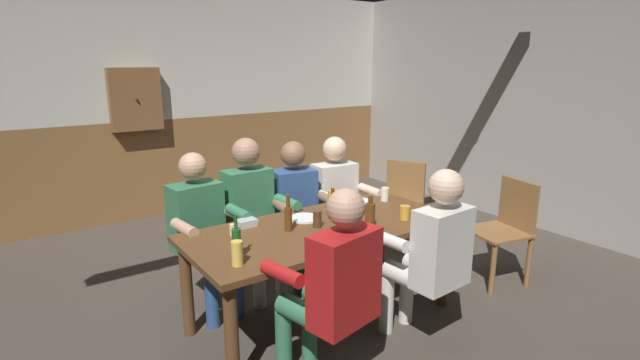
# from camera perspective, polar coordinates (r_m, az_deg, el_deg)

# --- Properties ---
(ground_plane) EXTENTS (7.51, 7.51, 0.00)m
(ground_plane) POSITION_cam_1_polar(r_m,az_deg,el_deg) (3.76, -1.23, -15.22)
(ground_plane) COLOR #423A33
(back_wall_upper) EXTENTS (6.26, 0.12, 1.53)m
(back_wall_upper) POSITION_cam_1_polar(r_m,az_deg,el_deg) (6.00, -17.95, 14.39)
(back_wall_upper) COLOR beige
(back_wall_wainscot) EXTENTS (6.26, 0.12, 1.17)m
(back_wall_wainscot) POSITION_cam_1_polar(r_m,az_deg,el_deg) (6.13, -17.00, 1.70)
(back_wall_wainscot) COLOR brown
(back_wall_wainscot) RESTS_ON ground_plane
(side_wall_concrete) EXTENTS (0.12, 5.86, 2.70)m
(side_wall_concrete) POSITION_cam_1_polar(r_m,az_deg,el_deg) (5.72, 26.56, 7.74)
(side_wall_concrete) COLOR gray
(side_wall_concrete) RESTS_ON ground_plane
(dining_table) EXTENTS (1.92, 0.88, 0.72)m
(dining_table) POSITION_cam_1_polar(r_m,az_deg,el_deg) (3.36, 0.39, -7.08)
(dining_table) COLOR brown
(dining_table) RESTS_ON ground_plane
(person_0) EXTENTS (0.54, 0.56, 1.20)m
(person_0) POSITION_cam_1_polar(r_m,az_deg,el_deg) (3.62, -14.14, -5.38)
(person_0) COLOR #33724C
(person_0) RESTS_ON ground_plane
(person_1) EXTENTS (0.53, 0.51, 1.27)m
(person_1) POSITION_cam_1_polar(r_m,az_deg,el_deg) (3.78, -8.21, -3.59)
(person_1) COLOR #33724C
(person_1) RESTS_ON ground_plane
(person_2) EXTENTS (0.53, 0.58, 1.20)m
(person_2) POSITION_cam_1_polar(r_m,az_deg,el_deg) (3.99, -2.79, -3.06)
(person_2) COLOR #2D4C84
(person_2) RESTS_ON ground_plane
(person_3) EXTENTS (0.54, 0.52, 1.20)m
(person_3) POSITION_cam_1_polar(r_m,az_deg,el_deg) (4.22, 2.28, -2.07)
(person_3) COLOR silver
(person_3) RESTS_ON ground_plane
(person_4) EXTENTS (0.58, 0.58, 1.22)m
(person_4) POSITION_cam_1_polar(r_m,az_deg,el_deg) (2.64, 1.59, -12.39)
(person_4) COLOR #AD1919
(person_4) RESTS_ON ground_plane
(person_5) EXTENTS (0.53, 0.52, 1.22)m
(person_5) POSITION_cam_1_polar(r_m,az_deg,el_deg) (3.13, 13.34, -8.31)
(person_5) COLOR silver
(person_5) RESTS_ON ground_plane
(chair_empty_near_right) EXTENTS (0.58, 0.58, 0.88)m
(chair_empty_near_right) POSITION_cam_1_polar(r_m,az_deg,el_deg) (4.75, 9.72, -2.81)
(chair_empty_near_right) COLOR brown
(chair_empty_near_right) RESTS_ON ground_plane
(chair_empty_near_left) EXTENTS (0.53, 0.53, 0.88)m
(chair_empty_near_left) POSITION_cam_1_polar(r_m,az_deg,el_deg) (4.31, 21.48, -5.40)
(chair_empty_near_left) COLOR brown
(chair_empty_near_left) RESTS_ON ground_plane
(table_candle) EXTENTS (0.04, 0.04, 0.08)m
(table_candle) POSITION_cam_1_polar(r_m,az_deg,el_deg) (3.19, -10.56, -5.95)
(table_candle) COLOR #F9E08C
(table_candle) RESTS_ON dining_table
(condiment_caddy) EXTENTS (0.14, 0.10, 0.05)m
(condiment_caddy) POSITION_cam_1_polar(r_m,az_deg,el_deg) (3.36, -8.91, -5.14)
(condiment_caddy) COLOR #B2B7BC
(condiment_caddy) RESTS_ON dining_table
(plate_0) EXTENTS (0.22, 0.22, 0.01)m
(plate_0) POSITION_cam_1_polar(r_m,az_deg,el_deg) (3.47, -1.90, -4.64)
(plate_0) COLOR white
(plate_0) RESTS_ON dining_table
(plate_1) EXTENTS (0.24, 0.24, 0.01)m
(plate_1) POSITION_cam_1_polar(r_m,az_deg,el_deg) (3.87, 4.47, -2.65)
(plate_1) COLOR white
(plate_1) RESTS_ON dining_table
(bottle_0) EXTENTS (0.06, 0.06, 0.23)m
(bottle_0) POSITION_cam_1_polar(r_m,az_deg,el_deg) (3.46, 1.54, -3.30)
(bottle_0) COLOR #593314
(bottle_0) RESTS_ON dining_table
(bottle_1) EXTENTS (0.05, 0.05, 0.25)m
(bottle_1) POSITION_cam_1_polar(r_m,az_deg,el_deg) (3.22, -3.86, -4.50)
(bottle_1) COLOR #593314
(bottle_1) RESTS_ON dining_table
(bottle_2) EXTENTS (0.07, 0.07, 0.23)m
(bottle_2) POSITION_cam_1_polar(r_m,az_deg,el_deg) (3.28, 6.08, -4.20)
(bottle_2) COLOR #593314
(bottle_2) RESTS_ON dining_table
(bottle_3) EXTENTS (0.05, 0.05, 0.27)m
(bottle_3) POSITION_cam_1_polar(r_m,az_deg,el_deg) (2.81, -10.07, -7.44)
(bottle_3) COLOR #195923
(bottle_3) RESTS_ON dining_table
(pint_glass_0) EXTENTS (0.07, 0.07, 0.11)m
(pint_glass_0) POSITION_cam_1_polar(r_m,az_deg,el_deg) (3.94, 7.87, -1.71)
(pint_glass_0) COLOR white
(pint_glass_0) RESTS_ON dining_table
(pint_glass_1) EXTENTS (0.07, 0.07, 0.14)m
(pint_glass_1) POSITION_cam_1_polar(r_m,az_deg,el_deg) (2.73, -10.01, -8.73)
(pint_glass_1) COLOR #E5C64C
(pint_glass_1) RESTS_ON dining_table
(pint_glass_2) EXTENTS (0.08, 0.08, 0.13)m
(pint_glass_2) POSITION_cam_1_polar(r_m,az_deg,el_deg) (3.75, 1.53, -2.22)
(pint_glass_2) COLOR gold
(pint_glass_2) RESTS_ON dining_table
(pint_glass_3) EXTENTS (0.08, 0.08, 0.10)m
(pint_glass_3) POSITION_cam_1_polar(r_m,az_deg,el_deg) (3.51, 10.23, -3.90)
(pint_glass_3) COLOR gold
(pint_glass_3) RESTS_ON dining_table
(pint_glass_4) EXTENTS (0.06, 0.06, 0.12)m
(pint_glass_4) POSITION_cam_1_polar(r_m,az_deg,el_deg) (3.28, -0.33, -4.75)
(pint_glass_4) COLOR #4C2D19
(pint_glass_4) RESTS_ON dining_table
(wall_dart_cabinet) EXTENTS (0.56, 0.15, 0.70)m
(wall_dart_cabinet) POSITION_cam_1_polar(r_m,az_deg,el_deg) (5.77, -21.46, 9.08)
(wall_dart_cabinet) COLOR brown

